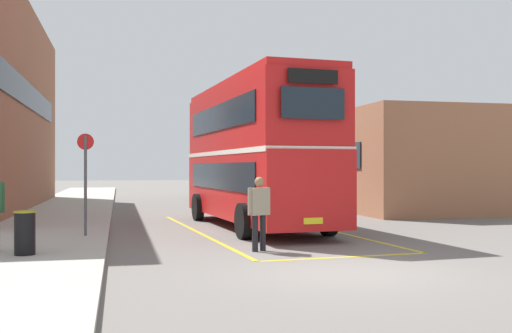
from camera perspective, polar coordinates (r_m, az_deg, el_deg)
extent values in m
plane|color=#66605B|center=(25.33, -3.45, -4.57)|extent=(135.60, 135.60, 0.00)
cube|color=#A39E93|center=(27.45, -17.86, -4.08)|extent=(4.00, 57.60, 0.14)
cube|color=#19232D|center=(28.86, -20.79, 6.22)|extent=(0.06, 16.04, 1.10)
cube|color=#9E6647|center=(32.15, 10.81, 0.41)|extent=(6.60, 17.59, 4.52)
cube|color=#232D38|center=(30.96, 5.16, 0.85)|extent=(0.06, 13.37, 1.10)
cylinder|color=black|center=(22.23, -5.62, -3.91)|extent=(0.36, 1.02, 1.00)
cylinder|color=black|center=(22.89, 0.63, -3.80)|extent=(0.36, 1.02, 1.00)
cylinder|color=black|center=(16.38, -1.18, -5.27)|extent=(0.36, 1.02, 1.00)
cylinder|color=black|center=(17.27, 6.96, -5.00)|extent=(0.36, 1.02, 1.00)
cube|color=red|center=(19.59, -0.12, -1.79)|extent=(3.23, 9.92, 2.10)
cube|color=red|center=(19.64, -0.12, 4.35)|extent=(3.22, 9.72, 2.10)
cube|color=red|center=(19.76, -0.12, 7.68)|extent=(3.11, 9.62, 0.20)
cube|color=white|center=(19.58, -0.12, 1.29)|extent=(3.25, 9.82, 0.14)
cube|color=#19232D|center=(19.24, -3.68, -0.92)|extent=(0.67, 7.97, 0.84)
cube|color=#19232D|center=(19.31, -3.68, 4.72)|extent=(0.67, 7.97, 0.84)
cube|color=#19232D|center=(19.99, 3.30, -0.89)|extent=(0.67, 7.97, 0.84)
cube|color=#19232D|center=(20.06, 3.30, 4.54)|extent=(0.67, 7.97, 0.84)
cube|color=#19232D|center=(15.07, 5.53, 6.08)|extent=(1.72, 0.18, 0.80)
cube|color=black|center=(15.16, 5.53, 8.64)|extent=(1.35, 0.15, 0.36)
cube|color=#19232D|center=(24.29, -3.61, -0.51)|extent=(1.97, 0.20, 1.00)
cube|color=yellow|center=(15.04, 5.53, -5.24)|extent=(0.52, 0.07, 0.16)
cylinder|color=black|center=(37.96, -3.65, -2.39)|extent=(0.38, 0.95, 0.92)
cylinder|color=black|center=(38.76, -0.10, -2.34)|extent=(0.38, 0.95, 0.92)
cylinder|color=black|center=(32.37, -0.59, -2.78)|extent=(0.38, 0.95, 0.92)
cylinder|color=black|center=(33.31, 3.47, -2.71)|extent=(0.38, 0.95, 0.92)
cube|color=navy|center=(35.53, -0.32, -0.70)|extent=(3.70, 10.07, 2.60)
cube|color=silver|center=(35.55, -0.32, 1.49)|extent=(3.51, 9.66, 0.12)
cube|color=#19232D|center=(35.12, -2.21, -0.14)|extent=(1.07, 7.80, 0.96)
cube|color=#19232D|center=(35.98, 1.52, -0.14)|extent=(1.07, 7.80, 0.96)
cube|color=#19232D|center=(40.20, -2.77, -0.21)|extent=(1.93, 0.30, 1.10)
cylinder|color=black|center=(14.12, 0.66, -6.40)|extent=(0.14, 0.14, 0.85)
cylinder|color=black|center=(13.99, -0.09, -6.46)|extent=(0.14, 0.14, 0.85)
cube|color=gray|center=(13.99, 0.29, -3.38)|extent=(0.54, 0.39, 0.64)
cylinder|color=gray|center=(14.13, 1.11, -3.22)|extent=(0.09, 0.09, 0.61)
cylinder|color=gray|center=(13.85, -0.55, -3.29)|extent=(0.09, 0.09, 0.61)
sphere|color=#8C6647|center=(13.96, 0.34, -1.48)|extent=(0.23, 0.23, 0.23)
cylinder|color=#1E4728|center=(13.85, -23.40, -2.64)|extent=(0.09, 0.09, 0.62)
cylinder|color=black|center=(13.43, -21.36, -6.05)|extent=(0.42, 0.42, 0.89)
cylinder|color=olive|center=(13.39, -21.36, -4.07)|extent=(0.45, 0.45, 0.04)
cylinder|color=#4C4C51|center=(16.62, -16.09, -1.75)|extent=(0.08, 0.08, 2.71)
cylinder|color=red|center=(16.62, -16.09, 2.31)|extent=(0.44, 0.07, 0.44)
cube|color=gold|center=(18.20, -5.57, -6.32)|extent=(1.06, 11.72, 0.01)
cube|color=gold|center=(19.46, 6.27, -5.92)|extent=(1.06, 11.72, 0.01)
cube|color=gold|center=(13.32, 8.57, -8.62)|extent=(4.18, 0.45, 0.01)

